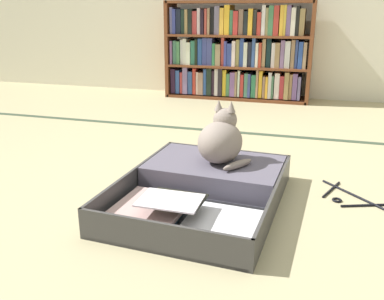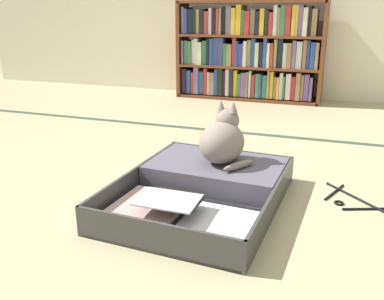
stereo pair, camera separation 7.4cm
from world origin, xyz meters
The scene contains 6 objects.
ground_plane centered at (0.00, 0.00, 0.00)m, with size 10.00×10.00×0.00m, color tan.
tatami_border centered at (0.00, 1.14, 0.00)m, with size 4.80×0.05×0.00m.
bookshelf centered at (-0.33, 2.24, 0.41)m, with size 1.26×0.28×0.84m.
open_suitcase centered at (-0.06, 0.12, 0.05)m, with size 0.67×0.85×0.12m.
black_cat centered at (-0.03, 0.26, 0.22)m, with size 0.27×0.27×0.27m.
clothes_hanger centered at (0.53, 0.28, 0.01)m, with size 0.26×0.27×0.01m.
Camera 1 is at (0.35, -1.49, 0.77)m, focal length 39.49 mm.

